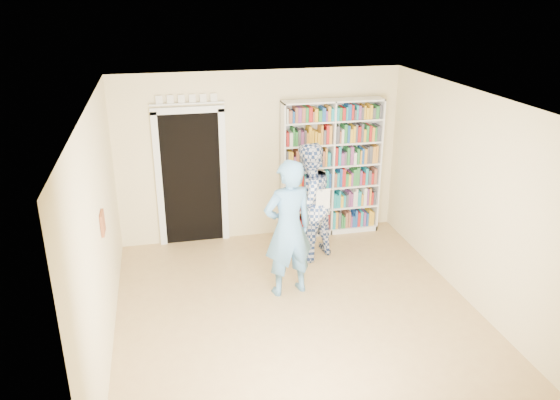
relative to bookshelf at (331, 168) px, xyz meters
name	(u,v)px	position (x,y,z in m)	size (l,w,h in m)	color
floor	(299,315)	(-1.13, -2.34, -1.13)	(5.00, 5.00, 0.00)	tan
ceiling	(302,102)	(-1.13, -2.34, 1.57)	(5.00, 5.00, 0.00)	white
wall_back	(260,156)	(-1.13, 0.16, 0.22)	(4.50, 4.50, 0.00)	beige
wall_left	(100,235)	(-3.38, -2.34, 0.22)	(5.00, 5.00, 0.00)	beige
wall_right	(474,201)	(1.12, -2.34, 0.22)	(5.00, 5.00, 0.00)	beige
bookshelf	(331,168)	(0.00, 0.00, 0.00)	(1.62, 0.30, 2.23)	white
doorway	(191,172)	(-2.23, 0.13, 0.05)	(1.10, 0.08, 2.43)	black
wall_art	(103,223)	(-3.36, -2.14, 0.27)	(0.03, 0.25, 0.25)	brown
man_blue	(288,229)	(-1.13, -1.75, -0.19)	(0.68, 0.45, 1.87)	#538AB8
man_plaid	(307,202)	(-0.62, -0.82, -0.23)	(0.87, 0.68, 1.79)	navy
paper_sheet	(323,199)	(-0.45, -1.06, -0.11)	(0.21, 0.01, 0.30)	white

